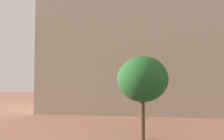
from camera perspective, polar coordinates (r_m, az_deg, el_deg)
name	(u,v)px	position (r m, az deg, el deg)	size (l,w,h in m)	color
landmark_building	(153,41)	(31.54, 11.17, 7.85)	(30.03, 13.51, 36.54)	#B2A893
tree_curb_far	(142,79)	(15.05, 8.42, -2.55)	(3.67, 3.67, 6.00)	#4C3823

